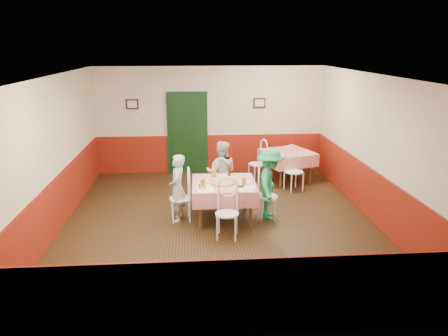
{
  "coord_description": "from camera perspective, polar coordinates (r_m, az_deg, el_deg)",
  "views": [
    {
      "loc": [
        -0.52,
        -7.92,
        3.34
      ],
      "look_at": [
        0.11,
        0.1,
        1.05
      ],
      "focal_mm": 35.0,
      "sensor_mm": 36.0,
      "label": 1
    }
  ],
  "objects": [
    {
      "name": "plate_far",
      "position": [
        8.84,
        -0.01,
        -1.02
      ],
      "size": [
        0.25,
        0.25,
        0.01
      ],
      "primitive_type": "cylinder",
      "rotation": [
        0.0,
        0.0,
        -0.01
      ],
      "color": "white",
      "rests_on": "main_table"
    },
    {
      "name": "door",
      "position": [
        11.59,
        -4.78,
        4.45
      ],
      "size": [
        0.96,
        0.06,
        2.1
      ],
      "primitive_type": "cube",
      "color": "black",
      "rests_on": "ground"
    },
    {
      "name": "wainscot_back",
      "position": [
        11.76,
        -1.8,
        1.92
      ],
      "size": [
        6.0,
        0.03,
        1.0
      ],
      "primitive_type": "cube",
      "color": "maroon",
      "rests_on": "ground"
    },
    {
      "name": "pizza",
      "position": [
        8.36,
        -0.13,
        -1.97
      ],
      "size": [
        0.45,
        0.45,
        0.03
      ],
      "primitive_type": "cylinder",
      "rotation": [
        0.0,
        0.0,
        -0.01
      ],
      "color": "#B74723",
      "rests_on": "main_table"
    },
    {
      "name": "menu_right",
      "position": [
        8.11,
        3.03,
        -2.66
      ],
      "size": [
        0.38,
        0.46,
        0.0
      ],
      "primitive_type": "cube",
      "rotation": [
        0.0,
        0.0,
        -0.22
      ],
      "color": "white",
      "rests_on": "main_table"
    },
    {
      "name": "shaker_b",
      "position": [
        7.99,
        -2.49,
        -2.61
      ],
      "size": [
        0.04,
        0.04,
        0.09
      ],
      "primitive_type": "cylinder",
      "rotation": [
        0.0,
        0.0,
        -0.01
      ],
      "color": "silver",
      "rests_on": "main_table"
    },
    {
      "name": "picture_left",
      "position": [
        11.56,
        -11.9,
        8.16
      ],
      "size": [
        0.32,
        0.03,
        0.26
      ],
      "primitive_type": "cube",
      "color": "black",
      "rests_on": "back_wall"
    },
    {
      "name": "ceiling",
      "position": [
        7.95,
        -0.73,
        12.01
      ],
      "size": [
        7.0,
        7.0,
        0.0
      ],
      "primitive_type": "plane",
      "color": "white",
      "rests_on": "back_wall"
    },
    {
      "name": "wainscot_right",
      "position": [
        9.11,
        18.44,
        -3.11
      ],
      "size": [
        0.03,
        7.0,
        1.0
      ],
      "primitive_type": "cube",
      "color": "maroon",
      "rests_on": "ground"
    },
    {
      "name": "wainscot_front",
      "position": [
        5.29,
        1.94,
        -16.58
      ],
      "size": [
        6.0,
        0.03,
        1.0
      ],
      "primitive_type": "cube",
      "color": "maroon",
      "rests_on": "ground"
    },
    {
      "name": "chair_right",
      "position": [
        8.63,
        5.65,
        -3.73
      ],
      "size": [
        0.48,
        0.48,
        0.9
      ],
      "primitive_type": null,
      "rotation": [
        0.0,
        0.0,
        1.4
      ],
      "color": "white",
      "rests_on": "ground"
    },
    {
      "name": "glass_a",
      "position": [
        8.15,
        -2.77,
        -1.99
      ],
      "size": [
        0.09,
        0.09,
        0.16
      ],
      "primitive_type": "cylinder",
      "rotation": [
        0.0,
        0.0,
        -0.01
      ],
      "color": "#BF7219",
      "rests_on": "main_table"
    },
    {
      "name": "chair_second_a",
      "position": [
        10.93,
        4.4,
        0.53
      ],
      "size": [
        0.53,
        0.53,
        0.9
      ],
      "primitive_type": null,
      "rotation": [
        0.0,
        0.0,
        -1.24
      ],
      "color": "white",
      "rests_on": "ground"
    },
    {
      "name": "menu_left",
      "position": [
        8.04,
        -2.49,
        -2.81
      ],
      "size": [
        0.35,
        0.43,
        0.0
      ],
      "primitive_type": "cube",
      "rotation": [
        0.0,
        0.0,
        0.13
      ],
      "color": "white",
      "rests_on": "main_table"
    },
    {
      "name": "beer_bottle",
      "position": [
        8.8,
        0.66,
        -0.39
      ],
      "size": [
        0.06,
        0.06,
        0.22
      ],
      "primitive_type": "cylinder",
      "rotation": [
        0.0,
        0.0,
        -0.01
      ],
      "color": "#381C0A",
      "rests_on": "main_table"
    },
    {
      "name": "glass_c",
      "position": [
        8.79,
        -1.33,
        -0.66
      ],
      "size": [
        0.08,
        0.08,
        0.15
      ],
      "primitive_type": "cylinder",
      "rotation": [
        0.0,
        0.0,
        -0.01
      ],
      "color": "#BF7219",
      "rests_on": "main_table"
    },
    {
      "name": "front_wall",
      "position": [
        4.85,
        2.05,
        -7.67
      ],
      "size": [
        6.0,
        0.1,
        2.8
      ],
      "primitive_type": "cube",
      "color": "beige",
      "rests_on": "ground"
    },
    {
      "name": "shaker_c",
      "position": [
        8.06,
        -3.19,
        -2.45
      ],
      "size": [
        0.04,
        0.04,
        0.09
      ],
      "primitive_type": "cylinder",
      "rotation": [
        0.0,
        0.0,
        -0.01
      ],
      "color": "#B23319",
      "rests_on": "main_table"
    },
    {
      "name": "floor",
      "position": [
        8.61,
        -0.66,
        -6.93
      ],
      "size": [
        7.0,
        7.0,
        0.0
      ],
      "primitive_type": "plane",
      "color": "black",
      "rests_on": "ground"
    },
    {
      "name": "main_table",
      "position": [
        8.57,
        0.0,
        -4.35
      ],
      "size": [
        1.24,
        1.24,
        0.77
      ],
      "primitive_type": "cube",
      "rotation": [
        0.0,
        0.0,
        -0.01
      ],
      "color": "red",
      "rests_on": "ground"
    },
    {
      "name": "left_wall",
      "position": [
        8.52,
        -21.27,
        1.64
      ],
      "size": [
        0.1,
        7.0,
        2.8
      ],
      "primitive_type": "cube",
      "color": "beige",
      "rests_on": "ground"
    },
    {
      "name": "diner_far",
      "position": [
        9.32,
        -0.35,
        -0.62
      ],
      "size": [
        0.74,
        0.62,
        1.38
      ],
      "primitive_type": "imported",
      "rotation": [
        0.0,
        0.0,
        2.99
      ],
      "color": "gray",
      "rests_on": "ground"
    },
    {
      "name": "diner_right",
      "position": [
        8.56,
        6.03,
        -2.09
      ],
      "size": [
        0.72,
        1.01,
        1.42
      ],
      "primitive_type": "imported",
      "rotation": [
        0.0,
        0.0,
        1.34
      ],
      "color": "gray",
      "rests_on": "ground"
    },
    {
      "name": "chair_far",
      "position": [
        9.34,
        -0.33,
        -2.11
      ],
      "size": [
        0.47,
        0.47,
        0.9
      ],
      "primitive_type": null,
      "rotation": [
        0.0,
        0.0,
        3.02
      ],
      "color": "white",
      "rests_on": "ground"
    },
    {
      "name": "chair_near",
      "position": [
        7.75,
        0.4,
        -6.0
      ],
      "size": [
        0.48,
        0.48,
        0.9
      ],
      "primitive_type": null,
      "rotation": [
        0.0,
        0.0,
        -0.17
      ],
      "color": "white",
      "rests_on": "ground"
    },
    {
      "name": "chair_second_b",
      "position": [
        10.37,
        9.13,
        -0.49
      ],
      "size": [
        0.53,
        0.53,
        0.9
      ],
      "primitive_type": null,
      "rotation": [
        0.0,
        0.0,
        0.33
      ],
      "color": "white",
      "rests_on": "ground"
    },
    {
      "name": "chair_left",
      "position": [
        8.53,
        -5.72,
        -3.98
      ],
      "size": [
        0.45,
        0.45,
        0.9
      ],
      "primitive_type": null,
      "rotation": [
        0.0,
        0.0,
        -1.49
      ],
      "color": "white",
      "rests_on": "ground"
    },
    {
      "name": "second_table",
      "position": [
        11.09,
        8.23,
        0.23
      ],
      "size": [
        1.42,
        1.42,
        0.77
      ],
      "primitive_type": "cube",
      "rotation": [
        0.0,
        0.0,
        0.33
      ],
      "color": "red",
      "rests_on": "ground"
    },
    {
      "name": "wainscot_left",
      "position": [
        8.76,
        -20.59,
        -4.06
      ],
      "size": [
        0.03,
        7.0,
        1.0
      ],
      "primitive_type": "cube",
      "color": "maroon",
      "rests_on": "ground"
    },
    {
      "name": "back_wall",
      "position": [
        11.59,
        -1.84,
        6.26
      ],
      "size": [
        6.0,
        0.1,
        2.8
      ],
      "primitive_type": "cube",
      "color": "beige",
      "rests_on": "ground"
    },
    {
      "name": "picture_right",
      "position": [
        11.61,
        4.65,
        8.47
      ],
      "size": [
        0.32,
        0.03,
        0.26
      ],
      "primitive_type": "cube",
      "color": "black",
      "rests_on": "back_wall"
    },
    {
      "name": "glass_b",
      "position": [
        8.26,
        2.61,
        -1.76
      ],
      "size": [
        0.08,
        0.08,
        0.15
      ],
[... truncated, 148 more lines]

